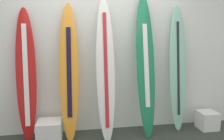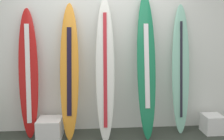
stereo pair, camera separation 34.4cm
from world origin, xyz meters
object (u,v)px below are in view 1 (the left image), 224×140
Objects in this scene: surfboard_crimson at (26,76)px; surfboard_emerald at (146,65)px; surfboard_ivory at (106,70)px; display_block_left at (50,131)px; surfboard_sunset at (69,72)px; surfboard_seafoam at (178,69)px; display_block_center at (207,120)px.

surfboard_crimson is 1.79m from surfboard_emerald.
surfboard_ivory reaches higher than display_block_left.
surfboard_crimson is 0.88m from display_block_left.
surfboard_sunset is 1.16m from surfboard_emerald.
surfboard_seafoam is at bearing 3.74° from display_block_left.
display_block_center is at bearing -2.20° from surfboard_crimson.
surfboard_seafoam reaches higher than display_block_left.
surfboard_crimson is 0.96× the size of surfboard_sunset.
display_block_left is at bearing -179.47° from display_block_center.
surfboard_sunset reaches higher than surfboard_seafoam.
surfboard_emerald is (0.63, 0.04, 0.05)m from surfboard_ivory.
surfboard_seafoam reaches higher than display_block_center.
surfboard_sunset reaches higher than surfboard_crimson.
display_block_left is 2.56m from display_block_center.
surfboard_emerald reaches higher than display_block_left.
surfboard_sunset is 0.93× the size of surfboard_emerald.
surfboard_sunset is at bearing 178.80° from display_block_center.
surfboard_sunset is 5.57× the size of display_block_left.
surfboard_seafoam is 1.01m from display_block_center.
surfboard_sunset is at bearing 178.47° from surfboard_emerald.
surfboard_sunset is 2.42m from display_block_center.
display_block_left is at bearing -23.36° from surfboard_crimson.
surfboard_seafoam is 2.21m from display_block_left.
surfboard_crimson reaches higher than display_block_center.
display_block_center is (1.72, 0.03, -0.90)m from surfboard_ivory.
surfboard_seafoam is 5.56× the size of display_block_left.
surfboard_emerald is 0.59m from surfboard_seafoam.
display_block_center is (1.09, -0.02, -0.95)m from surfboard_emerald.
surfboard_emerald is at bearing -170.68° from surfboard_seafoam.
surfboard_ivory is at bearing -7.87° from surfboard_sunset.
surfboard_ivory is at bearing -173.52° from surfboard_seafoam.
surfboard_emerald reaches higher than display_block_center.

